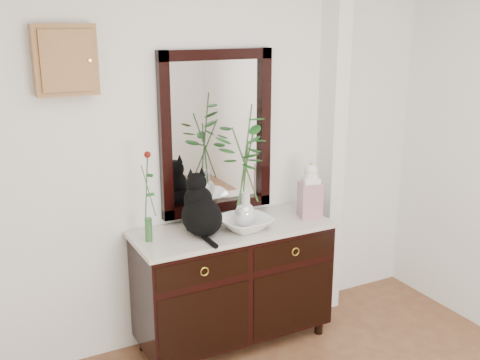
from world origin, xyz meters
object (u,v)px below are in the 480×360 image
ginger_jar (310,190)px  lotus_bowl (245,223)px  sideboard (233,279)px  cat (202,205)px

ginger_jar → lotus_bowl: bearing=-178.2°
sideboard → cat: 0.62m
ginger_jar → sideboard: bearing=174.7°
sideboard → ginger_jar: (0.57, -0.05, 0.57)m
lotus_bowl → ginger_jar: ginger_jar is taller
cat → ginger_jar: bearing=-1.9°
lotus_bowl → ginger_jar: 0.54m
lotus_bowl → cat: bearing=170.7°
sideboard → cat: (-0.23, -0.02, 0.58)m
sideboard → lotus_bowl: size_ratio=3.98×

